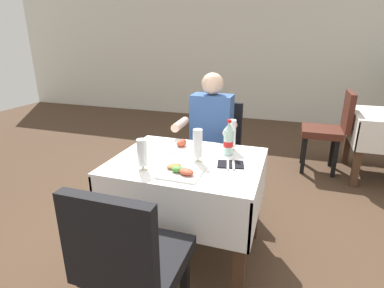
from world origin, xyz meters
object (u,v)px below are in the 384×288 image
Objects in this scene: chair_near_camera_side at (131,261)px; beer_glass_middle at (232,134)px; main_dining_table at (188,184)px; cola_bottle_primary at (228,140)px; beer_glass_left at (142,154)px; plate_far_diner at (184,146)px; plate_near_camera at (181,171)px; beer_glass_right at (198,146)px; background_chair_left at (331,127)px; napkin_cutlery_set at (231,164)px; chair_far_diner_seat at (215,149)px; seated_diner_far at (210,136)px.

chair_near_camera_side is 4.26× the size of beer_glass_middle.
main_dining_table is 0.48m from beer_glass_middle.
cola_bottle_primary reaches higher than beer_glass_middle.
cola_bottle_primary is at bearing 43.64° from beer_glass_left.
beer_glass_left is (-0.11, -0.45, 0.09)m from plate_far_diner.
beer_glass_right reaches higher than plate_near_camera.
plate_near_camera is 2.42m from background_chair_left.
napkin_cutlery_set is at bearing -72.45° from cola_bottle_primary.
background_chair_left is at bearing 67.60° from napkin_cutlery_set.
background_chair_left is at bearing 59.23° from beer_glass_left.
beer_glass_middle is at bearing 49.88° from main_dining_table.
plate_near_camera is 0.46m from cola_bottle_primary.
beer_glass_middle is (0.24, 1.09, 0.32)m from chair_near_camera_side.
plate_far_diner is (-0.09, 1.00, 0.22)m from chair_near_camera_side.
chair_near_camera_side is 3.79× the size of cola_bottle_primary.
chair_far_diner_seat is 4.27× the size of plate_far_diner.
chair_near_camera_side is at bearing -103.87° from cola_bottle_primary.
beer_glass_right is (-0.17, -0.30, -0.01)m from beer_glass_middle.
beer_glass_right is at bearing -50.47° from plate_far_diner.
chair_far_diner_seat is 0.65m from plate_far_diner.
seated_diner_far is 0.51m from beer_glass_middle.
plate_near_camera is at bearing -81.11° from main_dining_table.
plate_far_diner is at bearing -98.86° from chair_far_diner_seat.
plate_near_camera is 0.24m from beer_glass_right.
chair_far_diner_seat reaches higher than beer_glass_left.
beer_glass_right is at bearing 40.20° from beer_glass_left.
seated_diner_far is at bearing -104.85° from chair_far_diner_seat.
beer_glass_right is 2.22m from background_chair_left.
background_chair_left is (1.10, 1.14, 0.00)m from chair_far_diner_seat.
napkin_cutlery_set is at bearing 69.68° from chair_near_camera_side.
napkin_cutlery_set is (0.39, -0.19, -0.01)m from plate_far_diner.
beer_glass_left is 1.03× the size of napkin_cutlery_set.
seated_diner_far is 0.60m from cola_bottle_primary.
beer_glass_right is 0.25m from cola_bottle_primary.
beer_glass_left is at bearing -120.77° from background_chair_left.
cola_bottle_primary is at bearing 107.55° from napkin_cutlery_set.
beer_glass_left is at bearing -129.86° from main_dining_table.
main_dining_table is at bearing -179.22° from napkin_cutlery_set.
beer_glass_middle reaches higher than background_chair_left.
chair_far_diner_seat reaches higher than main_dining_table.
main_dining_table is 1.03× the size of chair_near_camera_side.
background_chair_left reaches higher than main_dining_table.
plate_far_diner is 0.47m from beer_glass_left.
seated_diner_far is 4.93× the size of cola_bottle_primary.
cola_bottle_primary is at bearing 76.13° from chair_near_camera_side.
plate_far_diner is (-0.13, 0.42, 0.00)m from plate_near_camera.
napkin_cutlery_set is (0.22, 0.01, -0.11)m from beer_glass_right.
plate_far_diner is at bearing -97.52° from seated_diner_far.
main_dining_table is 0.31m from beer_glass_right.
beer_glass_left is at bearing 110.62° from chair_near_camera_side.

